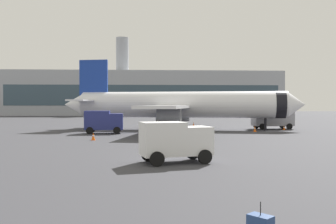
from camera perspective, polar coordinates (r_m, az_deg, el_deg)
The scene contains 9 objects.
airplane_at_gate at distance 55.21m, azimuth 1.82°, elevation 1.09°, with size 35.53×32.29×10.50m.
service_truck at distance 48.81m, azimuth -9.76°, elevation -1.34°, with size 4.87×2.67×2.90m.
fuel_truck at distance 58.98m, azimuth 15.50°, elevation -0.78°, with size 6.14×3.03×3.20m.
cargo_van at distance 23.85m, azimuth 1.06°, elevation -4.26°, with size 4.75×3.22×2.60m.
safety_cone_near at distance 63.33m, azimuth 3.88°, elevation -1.86°, with size 0.44×0.44×0.80m.
safety_cone_mid at distance 52.62m, azimuth 13.01°, elevation -2.49°, with size 0.44×0.44×0.80m.
safety_cone_far at distance 57.93m, azimuth 17.18°, elevation -2.28°, with size 0.44×0.44×0.60m.
safety_cone_outer at distance 39.76m, azimuth -11.27°, elevation -3.65°, with size 0.44×0.44×0.81m.
terminal_building at distance 132.79m, azimuth -3.74°, elevation 2.86°, with size 95.56×16.30×27.16m.
Camera 1 is at (0.10, -5.20, 3.69)m, focal length 40.21 mm.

